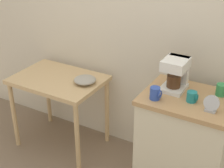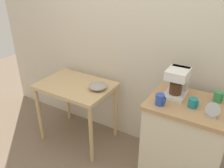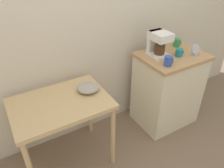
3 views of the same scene
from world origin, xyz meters
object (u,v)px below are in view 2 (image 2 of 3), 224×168
mug_dark_teal (193,103)px  mug_tall_green (218,97)px  mug_blue (160,100)px  table_clock (212,111)px  coffee_maker (177,81)px  bowl_stoneware (98,86)px

mug_dark_teal → mug_tall_green: bearing=51.3°
mug_blue → table_clock: bearing=4.6°
table_clock → mug_dark_teal: bearing=156.5°
mug_blue → mug_dark_teal: mug_blue is taller
coffee_maker → mug_tall_green: size_ratio=2.80×
coffee_maker → mug_tall_green: (0.35, 0.07, -0.10)m
bowl_stoneware → mug_tall_green: (1.19, 0.11, 0.16)m
mug_blue → mug_dark_teal: size_ratio=1.19×
bowl_stoneware → coffee_maker: (0.84, 0.04, 0.26)m
bowl_stoneware → mug_blue: size_ratio=2.08×
bowl_stoneware → coffee_maker: size_ratio=0.78×
mug_blue → bowl_stoneware: bearing=165.4°
coffee_maker → mug_blue: coffee_maker is taller
coffee_maker → mug_tall_green: 0.37m
mug_tall_green → mug_blue: bearing=-143.4°
coffee_maker → mug_blue: size_ratio=2.66×
bowl_stoneware → mug_blue: bearing=-14.6°
coffee_maker → mug_dark_teal: bearing=-36.2°
coffee_maker → table_clock: coffee_maker is taller
mug_dark_teal → mug_blue: bearing=-157.7°
coffee_maker → bowl_stoneware: bearing=-177.5°
mug_blue → mug_tall_green: 0.52m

